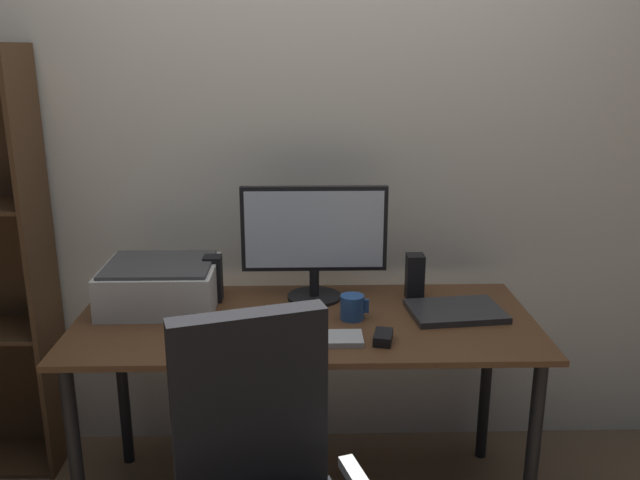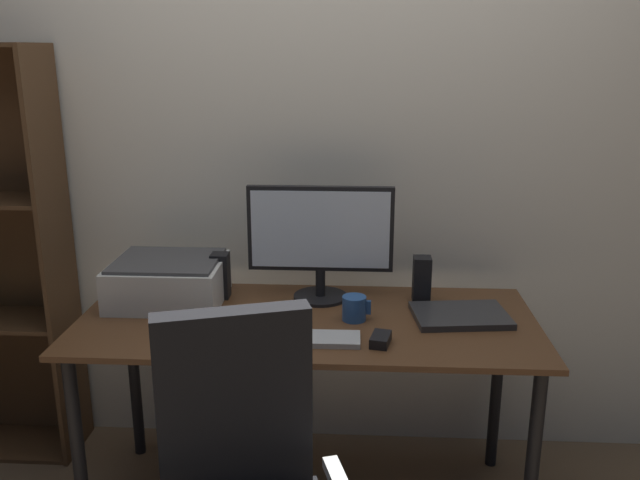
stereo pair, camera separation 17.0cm
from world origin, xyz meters
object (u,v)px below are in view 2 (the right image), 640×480
at_px(desk, 307,342).
at_px(monitor, 320,235).
at_px(coffee_mug, 354,308).
at_px(speaker_left, 220,276).
at_px(mouse, 381,339).
at_px(laptop, 460,315).
at_px(printer, 168,280).
at_px(keyboard, 315,339).
at_px(speaker_right, 422,279).

height_order(desk, monitor, monitor).
height_order(coffee_mug, speaker_left, speaker_left).
bearing_deg(monitor, mouse, -61.46).
bearing_deg(desk, speaker_left, 150.51).
height_order(laptop, speaker_left, speaker_left).
height_order(mouse, printer, printer).
bearing_deg(monitor, printer, -174.04).
bearing_deg(mouse, laptop, 51.06).
bearing_deg(speaker_left, coffee_mug, -20.49).
height_order(monitor, speaker_left, monitor).
distance_m(desk, keyboard, 0.21).
xyz_separation_m(keyboard, coffee_mug, (0.12, 0.19, 0.03)).
height_order(speaker_right, printer, speaker_right).
distance_m(desk, speaker_left, 0.42).
xyz_separation_m(desk, keyboard, (0.04, -0.18, 0.10)).
xyz_separation_m(coffee_mug, laptop, (0.37, 0.03, -0.03)).
bearing_deg(coffee_mug, speaker_right, 37.43).
xyz_separation_m(keyboard, speaker_left, (-0.38, 0.37, 0.08)).
xyz_separation_m(monitor, coffee_mug, (0.13, -0.19, -0.20)).
distance_m(coffee_mug, printer, 0.70).
xyz_separation_m(monitor, keyboard, (0.00, -0.38, -0.23)).
distance_m(speaker_left, printer, 0.19).
bearing_deg(speaker_left, monitor, 1.22).
height_order(laptop, printer, printer).
bearing_deg(speaker_right, speaker_left, 180.00).
relative_size(keyboard, laptop, 0.91).
bearing_deg(coffee_mug, mouse, -66.68).
distance_m(desk, mouse, 0.33).
bearing_deg(keyboard, laptop, 23.55).
height_order(keyboard, speaker_left, speaker_left).
bearing_deg(monitor, keyboard, -89.53).
bearing_deg(keyboard, speaker_left, 134.76).
relative_size(keyboard, speaker_right, 1.71).
xyz_separation_m(keyboard, printer, (-0.56, 0.32, 0.07)).
distance_m(keyboard, coffee_mug, 0.23).
xyz_separation_m(laptop, printer, (-1.05, 0.11, 0.07)).
bearing_deg(laptop, mouse, -147.92).
distance_m(speaker_left, speaker_right, 0.74).
height_order(desk, speaker_left, speaker_left).
height_order(mouse, speaker_left, speaker_left).
bearing_deg(mouse, speaker_right, 79.65).
bearing_deg(coffee_mug, desk, -178.71).
height_order(mouse, speaker_right, speaker_right).
height_order(monitor, speaker_right, monitor).
bearing_deg(speaker_left, speaker_right, 0.00).
bearing_deg(mouse, printer, 168.89).
xyz_separation_m(desk, mouse, (0.25, -0.19, 0.10)).
height_order(desk, coffee_mug, coffee_mug).
bearing_deg(mouse, desk, 154.53).
relative_size(desk, laptop, 4.93).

